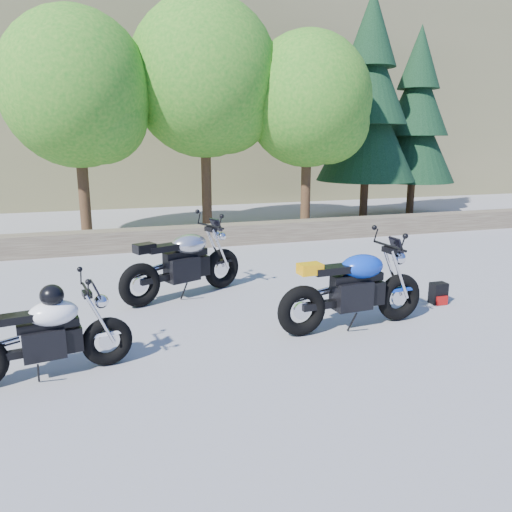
% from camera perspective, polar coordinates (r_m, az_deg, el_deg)
% --- Properties ---
extents(ground, '(90.00, 90.00, 0.00)m').
position_cam_1_polar(ground, '(7.23, 0.87, -7.64)').
color(ground, gray).
rests_on(ground, ground).
extents(stone_wall, '(22.00, 0.55, 0.50)m').
position_cam_1_polar(stone_wall, '(12.32, -7.19, 2.24)').
color(stone_wall, brown).
rests_on(stone_wall, ground).
extents(hillside, '(80.00, 30.00, 15.00)m').
position_cam_1_polar(hillside, '(35.14, -9.54, 21.11)').
color(hillside, brown).
rests_on(hillside, ground).
extents(tree_decid_left, '(3.67, 3.67, 5.62)m').
position_cam_1_polar(tree_decid_left, '(13.59, -19.39, 16.97)').
color(tree_decid_left, '#382314').
rests_on(tree_decid_left, ground).
extents(tree_decid_mid, '(4.08, 4.08, 6.24)m').
position_cam_1_polar(tree_decid_mid, '(14.35, -5.45, 19.02)').
color(tree_decid_mid, '#382314').
rests_on(tree_decid_mid, ground).
extents(tree_decid_right, '(3.54, 3.54, 5.41)m').
position_cam_1_polar(tree_decid_right, '(14.60, 6.42, 16.77)').
color(tree_decid_right, '#382314').
rests_on(tree_decid_right, ground).
extents(conifer_near, '(3.17, 3.17, 7.06)m').
position_cam_1_polar(conifer_near, '(16.86, 12.74, 16.67)').
color(conifer_near, '#382314').
rests_on(conifer_near, ground).
extents(conifer_far, '(2.82, 2.82, 6.27)m').
position_cam_1_polar(conifer_far, '(18.52, 17.82, 14.76)').
color(conifer_far, '#382314').
rests_on(conifer_far, ground).
extents(silver_bike, '(2.18, 1.09, 1.16)m').
position_cam_1_polar(silver_bike, '(8.34, -8.26, -0.90)').
color(silver_bike, black).
rests_on(silver_bike, ground).
extents(white_bike, '(1.89, 0.62, 1.05)m').
position_cam_1_polar(white_bike, '(5.96, -23.10, -8.12)').
color(white_bike, black).
rests_on(white_bike, ground).
extents(blue_bike, '(2.27, 0.72, 1.14)m').
position_cam_1_polar(blue_bike, '(7.02, 11.12, -3.76)').
color(blue_bike, black).
rests_on(blue_bike, ground).
extents(backpack, '(0.25, 0.22, 0.34)m').
position_cam_1_polar(backpack, '(8.52, 20.13, -4.05)').
color(backpack, black).
rests_on(backpack, ground).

